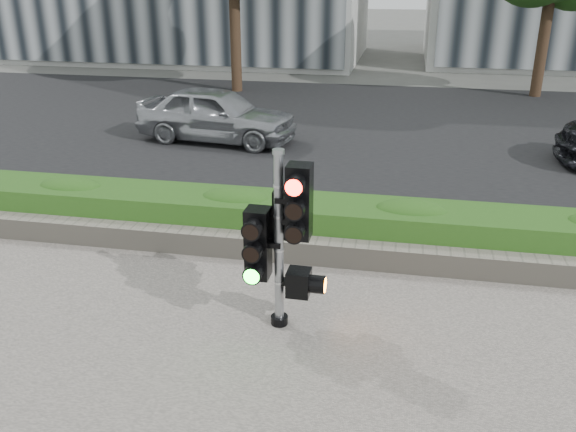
{
  "coord_description": "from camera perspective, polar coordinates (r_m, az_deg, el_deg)",
  "views": [
    {
      "loc": [
        1.31,
        -6.01,
        4.02
      ],
      "look_at": [
        0.02,
        0.6,
        1.26
      ],
      "focal_mm": 38.0,
      "sensor_mm": 36.0,
      "label": 1
    }
  ],
  "objects": [
    {
      "name": "ground",
      "position": [
        7.35,
        -1.07,
        -10.89
      ],
      "size": [
        120.0,
        120.0,
        0.0
      ],
      "primitive_type": "plane",
      "color": "#51514C",
      "rests_on": "ground"
    },
    {
      "name": "road",
      "position": [
        16.55,
        6.25,
        8.15
      ],
      "size": [
        60.0,
        13.0,
        0.02
      ],
      "primitive_type": "cube",
      "color": "black",
      "rests_on": "ground"
    },
    {
      "name": "curb",
      "position": [
        10.06,
        2.67,
        -0.9
      ],
      "size": [
        60.0,
        0.25,
        0.12
      ],
      "primitive_type": "cube",
      "color": "gray",
      "rests_on": "ground"
    },
    {
      "name": "stone_wall",
      "position": [
        8.88,
        1.48,
        -3.2
      ],
      "size": [
        12.0,
        0.32,
        0.34
      ],
      "primitive_type": "cube",
      "color": "gray",
      "rests_on": "sidewalk"
    },
    {
      "name": "hedge",
      "position": [
        9.4,
        2.16,
        -0.58
      ],
      "size": [
        12.0,
        1.0,
        0.68
      ],
      "primitive_type": "cube",
      "color": "#50912C",
      "rests_on": "sidewalk"
    },
    {
      "name": "traffic_signal",
      "position": [
        6.92,
        -0.56,
        -1.46
      ],
      "size": [
        0.75,
        0.55,
        2.18
      ],
      "rotation": [
        0.0,
        0.0,
        -0.02
      ],
      "color": "black",
      "rests_on": "sidewalk"
    },
    {
      "name": "car_silver",
      "position": [
        15.14,
        -6.7,
        9.43
      ],
      "size": [
        4.07,
        2.07,
        1.33
      ],
      "primitive_type": "imported",
      "rotation": [
        0.0,
        0.0,
        1.44
      ],
      "color": "#9EA0A5",
      "rests_on": "road"
    }
  ]
}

